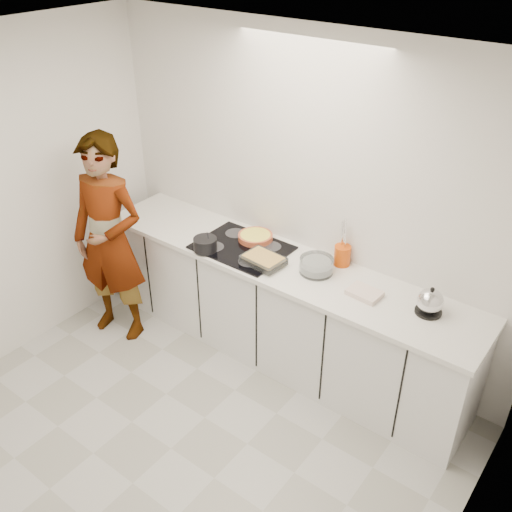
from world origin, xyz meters
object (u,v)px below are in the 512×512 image
Objects in this scene: saucepan at (205,244)px; mixing_bowl at (316,266)px; tart_dish at (255,237)px; hob at (242,247)px; kettle at (430,302)px; cook at (109,241)px; baking_dish at (263,260)px; utensil_crock at (342,255)px.

saucepan is 0.87× the size of mixing_bowl.
mixing_bowl is (0.64, -0.10, 0.01)m from tart_dish.
kettle is at bearing 3.35° from hob.
saucepan is 0.90m from mixing_bowl.
cook is at bearing -155.41° from saucepan.
saucepan is (-0.20, -0.21, 0.06)m from hob.
baking_dish is at bearing -171.51° from kettle.
kettle is 0.79m from utensil_crock.
kettle reaches higher than tart_dish.
tart_dish is 0.17× the size of cook.
baking_dish is 1.28× the size of mixing_bowl.
mixing_bowl reaches higher than tart_dish.
saucepan is (-0.21, -0.37, 0.03)m from tart_dish.
utensil_crock is at bearing 26.96° from saucepan.
tart_dish is 0.43m from saucepan.
baking_dish is 1.34× the size of kettle.
utensil_crock is at bearing 19.80° from hob.
baking_dish reaches higher than tart_dish.
kettle reaches higher than utensil_crock.
baking_dish is 0.18× the size of cook.
cook reaches higher than utensil_crock.
mixing_bowl is (0.66, 0.06, 0.05)m from hob.
cook is (-1.70, -0.83, -0.08)m from utensil_crock.
cook reaches higher than baking_dish.
cook is at bearing -159.52° from baking_dish.
saucepan is at bearing -119.81° from tart_dish.
utensil_crock is at bearing 65.78° from mixing_bowl.
tart_dish is 1.51m from kettle.
kettle is at bearing 0.62° from cook.
mixing_bowl is 0.14× the size of cook.
hob is at bearing 161.36° from baking_dish.
cook is (-0.75, -0.34, -0.07)m from saucepan.
cook is at bearing -159.02° from mixing_bowl.
utensil_crock is (0.95, 0.48, 0.01)m from saucepan.
kettle is (1.24, 0.18, 0.04)m from baking_dish.
saucepan is 1.75m from kettle.
saucepan is 1.07m from utensil_crock.
hob is 3.00× the size of kettle.
tart_dish is 1.40× the size of saucepan.
hob is at bearing 47.00° from saucepan.
utensil_crock is (0.75, 0.27, 0.07)m from hob.
saucepan is at bearing -153.04° from utensil_crock.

